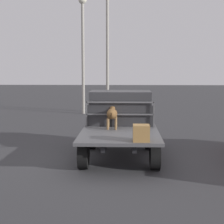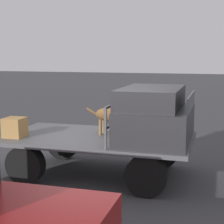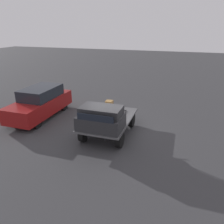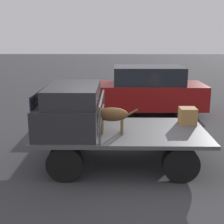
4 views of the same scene
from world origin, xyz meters
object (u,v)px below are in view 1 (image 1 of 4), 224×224
Objects in this scene: dog at (112,113)px; cargo_crate at (141,133)px; light_pole_near at (83,37)px; flatbed_truck at (120,137)px.

cargo_crate is (-1.84, -0.74, -0.23)m from dog.
light_pole_near reaches higher than cargo_crate.
flatbed_truck is 1.67m from cargo_crate.
dog is 0.18× the size of light_pole_near.
light_pole_near is at bearing 3.63° from dog.
dog is 9.89m from light_pole_near.
dog reaches higher than cargo_crate.
flatbed_truck is at bearing -151.08° from dog.
cargo_crate reaches higher than flatbed_truck.
dog is at bearing -168.73° from light_pole_near.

